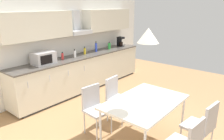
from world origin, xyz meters
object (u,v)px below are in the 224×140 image
Objects in this scene: coffee_maker at (120,42)px; chair_far_left at (95,105)px; bottle_green at (109,46)px; pendant_lamp at (148,36)px; microwave at (44,58)px; dining_table at (145,104)px; chair_far_right at (116,95)px; bottle_red at (63,56)px; bottle_blue at (96,47)px; bottle_white at (75,54)px; bottle_yellow at (85,51)px; chair_near_right at (203,123)px.

coffee_maker reaches higher than chair_far_left.
bottle_green is 0.68× the size of pendant_lamp.
microwave is 2.24m from bottle_green.
microwave reaches higher than dining_table.
dining_table is 0.91m from chair_far_right.
bottle_red is 0.63× the size of bottle_blue.
bottle_white is (0.34, -0.05, 0.01)m from bottle_red.
microwave reaches higher than chair_far_left.
chair_far_left is at bearing 109.75° from dining_table.
chair_far_right is 1.00× the size of chair_far_left.
bottle_red is 2.74m from pendant_lamp.
bottle_white reaches higher than bottle_yellow.
dining_table is 4.29× the size of pendant_lamp.
bottle_green is at bearing 50.56° from dining_table.
bottle_blue is at bearing 58.63° from pendant_lamp.
bottle_yellow is 0.63× the size of pendant_lamp.
dining_table is at bearing -70.25° from chair_far_left.
bottle_yellow reaches higher than chair_far_left.
bottle_yellow is at bearing 66.18° from pendant_lamp.
microwave is at bearing -178.37° from bottle_yellow.
pendant_lamp is (-2.68, -2.60, 0.71)m from coffee_maker.
coffee_maker reaches higher than bottle_white.
microwave reaches higher than chair_far_right.
chair_far_left is (-2.98, -1.76, -0.55)m from coffee_maker.
bottle_blue is at bearing 43.13° from chair_far_left.
microwave is at bearing 92.92° from dining_table.
coffee_maker reaches higher than bottle_green.
coffee_maker reaches higher than bottle_yellow.
chair_far_left is (-2.41, -1.73, -0.50)m from bottle_green.
bottle_green is at bearing 50.56° from pendant_lamp.
chair_far_right is at bearing -104.75° from bottle_white.
bottle_yellow is 0.93× the size of bottle_green.
chair_far_left is at bearing -144.37° from bottle_green.
microwave is at bearing 97.20° from chair_near_right.
bottle_white is (-1.93, -0.05, -0.06)m from coffee_maker.
bottle_red is at bearing 81.09° from pendant_lamp.
bottle_blue reaches higher than chair_far_right.
bottle_white is at bearing 82.40° from chair_near_right.
bottle_green is (-0.57, -0.04, -0.06)m from coffee_maker.
bottle_white reaches higher than chair_far_right.
chair_near_right reaches higher than dining_table.
bottle_blue is 0.22× the size of dining_table.
microwave is 2.57× the size of bottle_red.
microwave is at bearing 84.43° from chair_far_left.
bottle_red is 0.58× the size of pendant_lamp.
coffee_maker is 0.57m from bottle_green.
coffee_maker is at bearing 55.28° from chair_near_right.
bottle_red is 1.83m from chair_far_right.
dining_table is at bearing 109.69° from chair_near_right.
pendant_lamp is (0.13, -2.57, 0.72)m from microwave.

